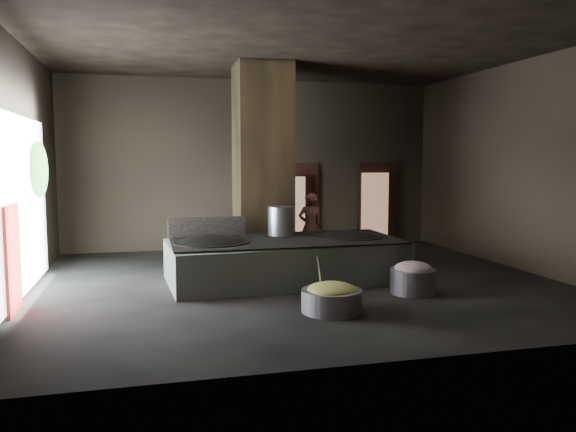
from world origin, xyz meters
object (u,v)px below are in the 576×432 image
object	(u,v)px
cook	(310,226)
veg_basin	(332,301)
wok_right	(349,240)
meat_basin	(413,281)
stock_pot	(281,221)
wok_left	(212,246)
hearth_platform	(285,261)

from	to	relation	value
cook	veg_basin	world-z (taller)	cook
wok_right	meat_basin	xyz separation A→B (m)	(0.61, -1.65, -0.53)
cook	meat_basin	world-z (taller)	cook
stock_pot	wok_left	bearing A→B (deg)	-158.20
wok_left	veg_basin	xyz separation A→B (m)	(1.61, -2.35, -0.57)
wok_right	veg_basin	world-z (taller)	wok_right
veg_basin	wok_right	bearing A→B (deg)	64.04
wok_left	stock_pot	bearing A→B (deg)	21.80
hearth_platform	wok_right	bearing A→B (deg)	-1.34
stock_pot	cook	xyz separation A→B (m)	(1.10, 1.59, -0.33)
stock_pot	veg_basin	world-z (taller)	stock_pot
cook	meat_basin	bearing A→B (deg)	110.95
hearth_platform	stock_pot	size ratio (longest dim) A/B	7.67
veg_basin	stock_pot	bearing A→B (deg)	92.05
stock_pot	hearth_platform	bearing A→B (deg)	-95.19
hearth_platform	wok_right	world-z (taller)	wok_right
meat_basin	veg_basin	bearing A→B (deg)	-155.87
stock_pot	veg_basin	xyz separation A→B (m)	(0.11, -2.95, -0.95)
hearth_platform	wok_left	bearing A→B (deg)	178.52
wok_right	stock_pot	distance (m)	1.44
cook	hearth_platform	bearing A→B (deg)	70.39
cook	meat_basin	distance (m)	3.86
hearth_platform	veg_basin	distance (m)	2.42
wok_right	stock_pot	world-z (taller)	stock_pot
veg_basin	meat_basin	world-z (taller)	meat_basin
wok_left	cook	world-z (taller)	cook
veg_basin	meat_basin	bearing A→B (deg)	24.13
stock_pot	cook	bearing A→B (deg)	55.18
wok_right	meat_basin	world-z (taller)	wok_right
wok_left	meat_basin	bearing A→B (deg)	-24.39
hearth_platform	meat_basin	size ratio (longest dim) A/B	5.62
hearth_platform	cook	world-z (taller)	cook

